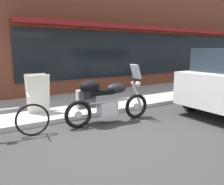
% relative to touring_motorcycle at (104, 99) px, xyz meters
% --- Properties ---
extents(ground_plane, '(80.00, 80.00, 0.00)m').
position_rel_touring_motorcycle_xyz_m(ground_plane, '(-0.42, -0.86, -0.60)').
color(ground_plane, '#333333').
extents(storefront_building, '(19.64, 0.90, 6.22)m').
position_rel_touring_motorcycle_xyz_m(storefront_building, '(5.40, 3.59, 2.44)').
color(storefront_building, brown).
rests_on(storefront_building, ground_plane).
extents(touring_motorcycle, '(2.21, 0.74, 1.40)m').
position_rel_touring_motorcycle_xyz_m(touring_motorcycle, '(0.00, 0.00, 0.00)').
color(touring_motorcycle, black).
rests_on(touring_motorcycle, ground_plane).
extents(parked_bicycle, '(1.76, 0.48, 0.93)m').
position_rel_touring_motorcycle_xyz_m(parked_bicycle, '(-2.18, 0.11, -0.23)').
color(parked_bicycle, black).
rests_on(parked_bicycle, ground_plane).
extents(sandwich_board_sign, '(0.55, 0.43, 1.01)m').
position_rel_touring_motorcycle_xyz_m(sandwich_board_sign, '(-1.20, 1.39, 0.03)').
color(sandwich_board_sign, silver).
rests_on(sandwich_board_sign, sidewalk_curb).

